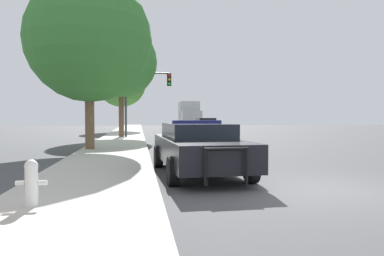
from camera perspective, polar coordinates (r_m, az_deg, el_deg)
ground_plane at (r=8.74m, az=19.63°, el=-8.90°), size 110.00×110.00×0.00m
sidewalk_left at (r=7.82m, az=-16.15°, el=-9.65°), size 3.00×110.00×0.13m
police_car at (r=10.40m, az=0.97°, el=-2.84°), size 2.34×5.38×1.49m
fire_hydrant at (r=6.77m, az=-23.27°, el=-7.46°), size 0.50×0.22×0.77m
traffic_light at (r=27.01m, az=-7.19°, el=5.74°), size 3.32×0.35×4.69m
car_background_oncoming at (r=33.33m, az=2.14°, el=0.41°), size 1.94×4.55×1.43m
car_background_distant at (r=45.38m, az=-0.57°, el=0.79°), size 2.17×4.38×1.44m
box_truck at (r=45.47m, az=-0.45°, el=2.07°), size 2.67×7.59×3.33m
tree_sidewalk_far at (r=39.23m, az=-10.71°, el=6.84°), size 5.03×5.03×7.43m
tree_sidewalk_near at (r=17.69m, az=-15.42°, el=12.87°), size 5.58×5.58×7.68m
tree_sidewalk_mid at (r=27.27m, az=-10.77°, el=9.92°), size 5.09×5.09×7.88m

